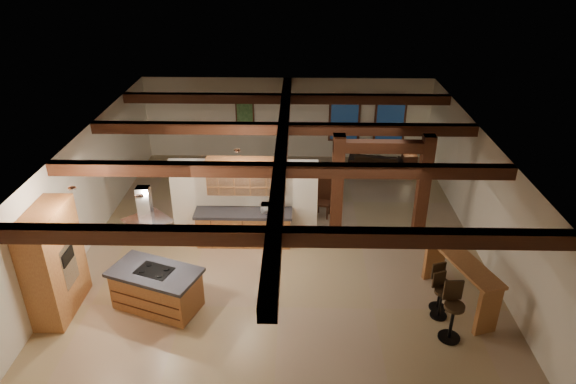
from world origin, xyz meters
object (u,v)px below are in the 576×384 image
Objects in this scene: sofa at (376,161)px; bar_counter at (461,274)px; dining_table at (306,194)px; kitchen_island at (157,288)px.

sofa is 7.30m from bar_counter.
sofa is (2.44, 2.61, -0.04)m from dining_table.
kitchen_island is at bearing 63.42° from sofa.
bar_counter is at bearing 107.24° from sofa.
sofa is at bearing 52.71° from kitchen_island.
sofa is (5.70, 7.49, -0.20)m from kitchen_island.
bar_counter is (0.83, -7.23, 0.50)m from sofa.
sofa is at bearing 30.46° from dining_table.
kitchen_island is 5.87m from dining_table.
dining_table is at bearing 125.27° from bar_counter.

